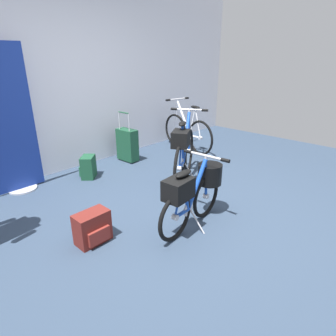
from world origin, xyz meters
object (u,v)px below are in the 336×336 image
at_px(display_bike_left, 187,132).
at_px(handbag_on_floor, 93,228).
at_px(display_bike_right, 184,152).
at_px(backpack_on_floor, 88,167).
at_px(floor_banner_stand, 10,129).
at_px(rolling_suitcase, 127,145).
at_px(folding_bike_foreground, 195,190).

distance_m(display_bike_left, handbag_on_floor, 3.07).
height_order(display_bike_right, backpack_on_floor, display_bike_right).
bearing_deg(floor_banner_stand, rolling_suitcase, -5.43).
bearing_deg(backpack_on_floor, rolling_suitcase, 8.97).
relative_size(floor_banner_stand, rolling_suitcase, 2.20).
bearing_deg(rolling_suitcase, folding_bike_foreground, -111.43).
distance_m(display_bike_left, display_bike_right, 1.49).
xyz_separation_m(rolling_suitcase, handbag_on_floor, (-1.69, -1.53, -0.13)).
height_order(folding_bike_foreground, display_bike_left, display_bike_left).
relative_size(folding_bike_foreground, backpack_on_floor, 3.22).
distance_m(folding_bike_foreground, rolling_suitcase, 2.19).
relative_size(floor_banner_stand, display_bike_left, 1.38).
bearing_deg(rolling_suitcase, display_bike_right, -91.98).
bearing_deg(display_bike_right, rolling_suitcase, 88.02).
height_order(floor_banner_stand, folding_bike_foreground, floor_banner_stand).
xyz_separation_m(display_bike_right, handbag_on_floor, (-1.64, -0.27, -0.29)).
bearing_deg(rolling_suitcase, display_bike_left, -17.10).
relative_size(floor_banner_stand, backpack_on_floor, 5.65).
height_order(display_bike_left, rolling_suitcase, display_bike_left).
xyz_separation_m(folding_bike_foreground, rolling_suitcase, (0.80, 2.04, -0.12)).
bearing_deg(handbag_on_floor, display_bike_left, 22.59).
xyz_separation_m(floor_banner_stand, folding_bike_foreground, (0.88, -2.20, -0.43)).
relative_size(folding_bike_foreground, display_bike_right, 0.84).
bearing_deg(display_bike_right, display_bike_left, 37.53).
xyz_separation_m(display_bike_left, rolling_suitcase, (-1.14, 0.35, -0.07)).
height_order(folding_bike_foreground, handbag_on_floor, folding_bike_foreground).
relative_size(display_bike_left, rolling_suitcase, 1.59).
bearing_deg(display_bike_right, backpack_on_floor, 125.70).
distance_m(display_bike_left, backpack_on_floor, 2.01).
relative_size(rolling_suitcase, handbag_on_floor, 2.59).
height_order(floor_banner_stand, rolling_suitcase, floor_banner_stand).
distance_m(floor_banner_stand, folding_bike_foreground, 2.41).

